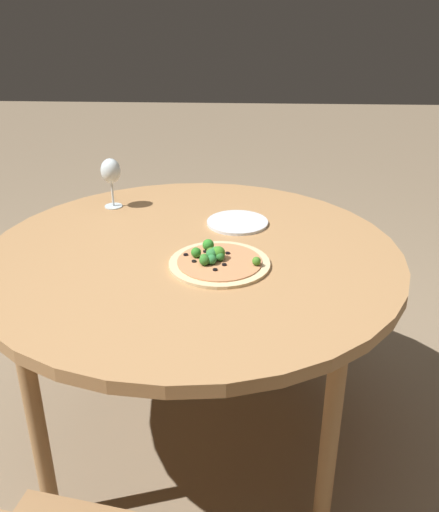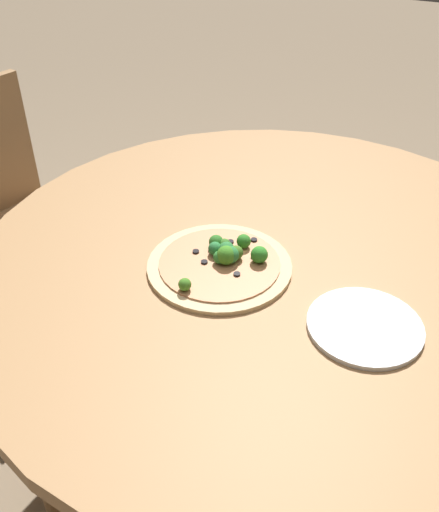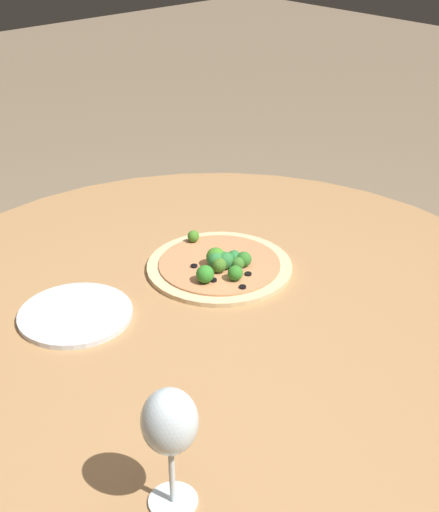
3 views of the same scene
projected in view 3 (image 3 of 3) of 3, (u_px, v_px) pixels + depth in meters
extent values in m
cylinder|color=#A87A4C|center=(215.00, 310.00, 1.37)|extent=(1.31, 1.31, 0.04)
cylinder|color=#A87A4C|center=(226.00, 306.00, 2.05)|extent=(0.05, 0.05, 0.68)
cylinder|color=#997047|center=(404.00, 357.00, 2.09)|extent=(0.04, 0.04, 0.38)
cylinder|color=#DBBC89|center=(220.00, 267.00, 1.47)|extent=(0.30, 0.30, 0.01)
cylinder|color=tan|center=(220.00, 264.00, 1.47)|extent=(0.25, 0.25, 0.00)
sphere|color=#2F7839|center=(225.00, 260.00, 1.44)|extent=(0.04, 0.04, 0.04)
sphere|color=#2C773A|center=(234.00, 257.00, 1.46)|extent=(0.03, 0.03, 0.03)
sphere|color=#3E8424|center=(216.00, 257.00, 1.45)|extent=(0.04, 0.04, 0.04)
sphere|color=#327428|center=(244.00, 259.00, 1.45)|extent=(0.03, 0.03, 0.03)
sphere|color=#2F7A25|center=(235.00, 273.00, 1.40)|extent=(0.03, 0.03, 0.03)
sphere|color=#2E7B39|center=(216.00, 260.00, 1.44)|extent=(0.04, 0.04, 0.04)
sphere|color=#317D31|center=(219.00, 257.00, 1.46)|extent=(0.03, 0.03, 0.03)
sphere|color=#3A7329|center=(238.00, 264.00, 1.44)|extent=(0.03, 0.03, 0.03)
sphere|color=#318428|center=(205.00, 274.00, 1.39)|extent=(0.04, 0.04, 0.04)
sphere|color=#437D25|center=(193.00, 236.00, 1.54)|extent=(0.03, 0.03, 0.03)
sphere|color=#437224|center=(219.00, 265.00, 1.43)|extent=(0.03, 0.03, 0.03)
cylinder|color=black|center=(243.00, 287.00, 1.38)|extent=(0.01, 0.01, 0.00)
cylinder|color=black|center=(224.00, 255.00, 1.49)|extent=(0.01, 0.01, 0.00)
cylinder|color=black|center=(213.00, 280.00, 1.40)|extent=(0.01, 0.01, 0.00)
cylinder|color=black|center=(248.00, 274.00, 1.42)|extent=(0.01, 0.01, 0.00)
cylinder|color=black|center=(218.00, 264.00, 1.46)|extent=(0.01, 0.01, 0.00)
cylinder|color=black|center=(224.00, 267.00, 1.45)|extent=(0.01, 0.01, 0.00)
cylinder|color=black|center=(194.00, 266.00, 1.45)|extent=(0.01, 0.01, 0.00)
cylinder|color=black|center=(244.00, 254.00, 1.50)|extent=(0.01, 0.01, 0.00)
cylinder|color=silver|center=(173.00, 501.00, 0.93)|extent=(0.07, 0.07, 0.00)
cylinder|color=silver|center=(172.00, 475.00, 0.91)|extent=(0.01, 0.01, 0.09)
ellipsoid|color=silver|center=(170.00, 421.00, 0.87)|extent=(0.07, 0.07, 0.09)
cylinder|color=silver|center=(75.00, 314.00, 1.32)|extent=(0.21, 0.21, 0.01)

